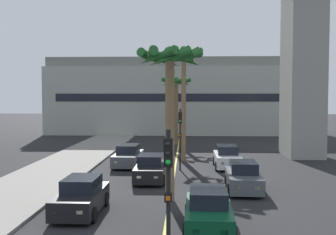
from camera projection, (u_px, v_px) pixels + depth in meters
The scene contains 15 objects.
sidewalk_left at pixel (8, 197), 20.53m from camera, with size 4.80×80.00×0.15m, color gray.
lane_stripe_center at pixel (175, 171), 28.16m from camera, with size 0.14×56.00×0.01m, color #DBCC4C.
pier_building_backdrop at pixel (181, 97), 55.92m from camera, with size 34.99×8.04×9.95m.
car_queue_front at pixel (150, 169), 24.81m from camera, with size 1.88×4.12×1.56m.
car_queue_second at pixel (227, 157), 29.38m from camera, with size 1.85×4.11×1.56m.
car_queue_third at pixel (81, 197), 18.00m from camera, with size 1.85×4.11×1.56m.
car_queue_fourth at pixel (243, 177), 22.24m from camera, with size 1.94×4.15×1.56m.
car_queue_fifth at pixel (208, 212), 15.72m from camera, with size 1.92×4.14×1.56m.
car_queue_sixth at pixel (128, 156), 29.85m from camera, with size 1.96×4.16×1.56m.
traffic_light_median_near at pixel (168, 185), 11.09m from camera, with size 0.24×0.37×4.20m.
traffic_light_median_far at pixel (180, 131), 28.20m from camera, with size 0.24×0.37×4.20m.
palm_tree_near_median at pixel (176, 92), 43.06m from camera, with size 3.21×3.23×6.99m.
palm_tree_mid_median at pixel (170, 77), 19.89m from camera, with size 3.18×3.18×7.44m.
palm_tree_far_median at pixel (184, 66), 31.86m from camera, with size 2.98×2.97×8.86m.
palm_tree_farthest_median at pixel (171, 75), 37.92m from camera, with size 2.75×2.77×9.16m.
Camera 1 is at (0.79, -3.92, 5.12)m, focal length 44.58 mm.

